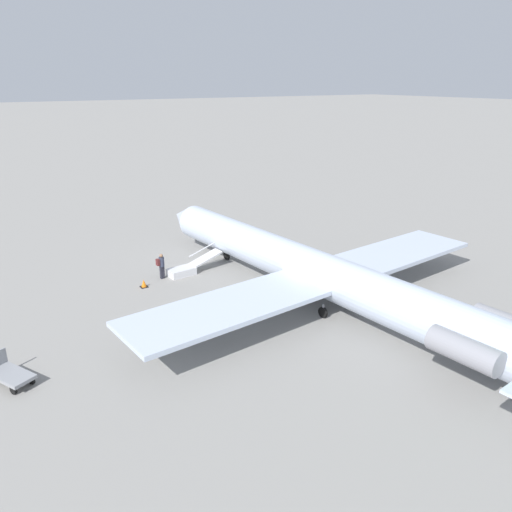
# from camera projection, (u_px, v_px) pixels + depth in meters

# --- Properties ---
(ground_plane) EXTENTS (600.00, 600.00, 0.00)m
(ground_plane) POSITION_uv_depth(u_px,v_px,m) (305.00, 297.00, 30.70)
(ground_plane) COLOR gray
(airplane_main) EXTENTS (32.36, 24.84, 6.60)m
(airplane_main) POSITION_uv_depth(u_px,v_px,m) (318.00, 272.00, 29.34)
(airplane_main) COLOR silver
(airplane_main) RESTS_ON ground
(boarding_stairs) EXTENTS (1.44, 4.10, 1.66)m
(boarding_stairs) POSITION_uv_depth(u_px,v_px,m) (187.00, 269.00, 34.24)
(boarding_stairs) COLOR silver
(boarding_stairs) RESTS_ON ground
(passenger) EXTENTS (0.36, 0.55, 1.74)m
(passenger) POSITION_uv_depth(u_px,v_px,m) (161.00, 264.00, 33.23)
(passenger) COLOR #23232D
(passenger) RESTS_ON ground
(luggage_cart) EXTENTS (2.46, 1.97, 1.22)m
(luggage_cart) POSITION_uv_depth(u_px,v_px,m) (9.00, 374.00, 21.92)
(luggage_cart) COLOR gray
(luggage_cart) RESTS_ON ground
(traffic_cone_near_stairs) EXTENTS (0.46, 0.46, 0.51)m
(traffic_cone_near_stairs) POSITION_uv_depth(u_px,v_px,m) (144.00, 284.00, 32.11)
(traffic_cone_near_stairs) COLOR black
(traffic_cone_near_stairs) RESTS_ON ground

